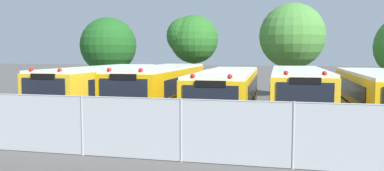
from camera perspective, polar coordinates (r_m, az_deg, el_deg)
name	(u,v)px	position (r m, az deg, el deg)	size (l,w,h in m)	color
ground_plane	(227,118)	(19.28, 5.30, -4.85)	(160.00, 160.00, 0.00)	#514F4C
school_bus_0	(102,87)	(21.24, -13.35, -0.27)	(2.82, 10.43, 2.64)	yellow
school_bus_1	(162,88)	(19.88, -4.45, -0.43)	(2.57, 10.79, 2.69)	#EAA80C
school_bus_2	(228,92)	(19.14, 5.40, -0.91)	(2.71, 11.30, 2.51)	yellow
school_bus_3	(298,92)	(19.10, 15.59, -0.93)	(2.54, 9.88, 2.62)	yellow
school_bus_4	(378,95)	(19.51, 26.17, -1.26)	(2.67, 10.37, 2.53)	yellow
tree_0	(110,45)	(32.31, -12.27, 5.98)	(4.61, 4.61, 6.19)	#4C3823
tree_1	(191,38)	(28.17, -0.11, 7.08)	(3.79, 3.57, 6.05)	#4C3823
tree_2	(293,35)	(28.79, 14.92, 7.30)	(4.75, 4.75, 6.87)	#4C3823
chainlink_fence	(181,129)	(11.39, -1.65, -6.56)	(19.50, 0.07, 1.93)	#9EA0A3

